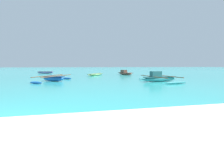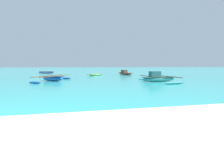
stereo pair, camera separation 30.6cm
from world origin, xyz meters
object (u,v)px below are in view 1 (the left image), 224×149
(moored_boat_2, at_px, (159,78))
(moored_boat_0, at_px, (53,78))
(moored_boat_3, at_px, (45,72))
(moored_boat_4, at_px, (125,73))
(moored_boat_1, at_px, (95,74))

(moored_boat_2, bearing_deg, moored_boat_0, 158.86)
(moored_boat_3, xyz_separation_m, moored_boat_4, (13.37, -6.73, 0.06))
(moored_boat_2, bearing_deg, moored_boat_3, 121.12)
(moored_boat_1, xyz_separation_m, moored_boat_2, (5.04, -9.53, 0.15))
(moored_boat_4, bearing_deg, moored_boat_3, -138.03)
(moored_boat_4, bearing_deg, moored_boat_1, -103.40)
(moored_boat_3, bearing_deg, moored_boat_1, -23.19)
(moored_boat_0, relative_size, moored_boat_3, 1.49)
(moored_boat_1, bearing_deg, moored_boat_4, -44.80)
(moored_boat_2, relative_size, moored_boat_3, 1.50)
(moored_boat_2, relative_size, moored_boat_4, 1.42)
(moored_boat_2, distance_m, moored_boat_3, 21.73)
(moored_boat_0, relative_size, moored_boat_2, 1.00)
(moored_boat_1, xyz_separation_m, moored_boat_3, (-8.59, 7.39, 0.05))
(moored_boat_1, height_order, moored_boat_2, moored_boat_2)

